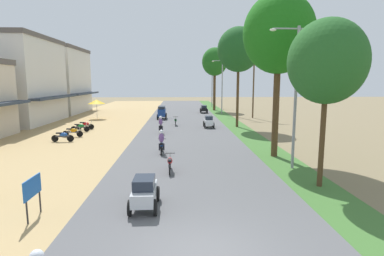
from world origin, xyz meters
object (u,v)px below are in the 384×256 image
(streetlamp_near, at_px, (296,88))
(parked_motorbike_fourth, at_px, (80,127))
(streetlamp_mid, at_px, (222,83))
(utility_pole_far, at_px, (238,86))
(car_hatchback_silver, at_px, (144,191))
(motorbike_ahead_fifth, at_px, (176,121))
(parked_motorbike_third, at_px, (73,131))
(parked_motorbike_fifth, at_px, (85,125))
(median_tree_second, at_px, (279,34))
(motorbike_ahead_third, at_px, (162,142))
(median_tree_fourth, at_px, (215,62))
(median_tree_nearest, at_px, (327,62))
(motorbike_ahead_second, at_px, (170,163))
(streetlamp_far, at_px, (212,82))
(motorbike_ahead_fourth, at_px, (161,125))
(car_van_blue, at_px, (162,112))
(car_sedan_black, at_px, (204,109))
(utility_pole_near, at_px, (254,81))
(parked_motorbike_second, at_px, (63,136))
(vendor_umbrella, at_px, (96,102))
(median_tree_third, at_px, (239,50))
(street_signboard, at_px, (32,190))

(streetlamp_near, bearing_deg, parked_motorbike_fourth, 140.10)
(streetlamp_mid, distance_m, utility_pole_far, 3.81)
(car_hatchback_silver, xyz_separation_m, motorbike_ahead_fifth, (0.97, 22.55, -0.17))
(parked_motorbike_third, relative_size, parked_motorbike_fifth, 1.00)
(median_tree_second, bearing_deg, motorbike_ahead_third, 173.11)
(median_tree_fourth, bearing_deg, parked_motorbike_fifth, -127.04)
(median_tree_nearest, xyz_separation_m, motorbike_ahead_second, (-7.09, 2.53, -5.21))
(median_tree_second, xyz_separation_m, streetlamp_far, (0.16, 39.92, -2.94))
(parked_motorbike_fifth, height_order, motorbike_ahead_third, motorbike_ahead_third)
(parked_motorbike_fourth, relative_size, streetlamp_near, 0.23)
(motorbike_ahead_fourth, bearing_deg, median_tree_second, -49.26)
(car_van_blue, xyz_separation_m, motorbike_ahead_fourth, (0.51, -11.38, -0.17))
(median_tree_second, relative_size, car_sedan_black, 4.57)
(car_sedan_black, xyz_separation_m, motorbike_ahead_fifth, (-4.26, -13.68, -0.17))
(median_tree_second, xyz_separation_m, streetlamp_near, (0.16, -2.84, -3.28))
(parked_motorbike_fourth, bearing_deg, streetlamp_near, -39.90)
(parked_motorbike_fourth, bearing_deg, car_van_blue, 53.75)
(car_van_blue, bearing_deg, median_tree_fourth, 55.59)
(parked_motorbike_fifth, xyz_separation_m, motorbike_ahead_second, (9.06, -15.38, 0.02))
(median_tree_fourth, relative_size, motorbike_ahead_fifth, 5.82)
(utility_pole_near, bearing_deg, utility_pole_far, 153.15)
(parked_motorbike_second, height_order, motorbike_ahead_third, motorbike_ahead_third)
(utility_pole_near, distance_m, motorbike_ahead_fourth, 17.68)
(parked_motorbike_fourth, bearing_deg, parked_motorbike_second, -88.08)
(streetlamp_mid, distance_m, car_hatchback_silver, 35.34)
(vendor_umbrella, height_order, median_tree_third, median_tree_third)
(parked_motorbike_third, relative_size, vendor_umbrella, 0.71)
(utility_pole_far, xyz_separation_m, motorbike_ahead_third, (-9.34, -21.83, -3.43))
(motorbike_ahead_second, bearing_deg, median_tree_nearest, -19.67)
(vendor_umbrella, relative_size, median_tree_fourth, 0.24)
(parked_motorbike_fourth, xyz_separation_m, motorbike_ahead_third, (8.43, -9.66, 0.30))
(median_tree_fourth, bearing_deg, utility_pole_far, -78.02)
(median_tree_fourth, distance_m, utility_pole_far, 10.90)
(parked_motorbike_third, distance_m, median_tree_second, 18.89)
(streetlamp_far, relative_size, car_sedan_black, 3.74)
(parked_motorbike_second, height_order, streetlamp_far, streetlamp_far)
(streetlamp_near, xyz_separation_m, streetlamp_far, (0.00, 42.76, 0.35))
(parked_motorbike_second, distance_m, streetlamp_far, 38.14)
(car_hatchback_silver, xyz_separation_m, car_van_blue, (-0.89, 28.79, 0.28))
(car_sedan_black, height_order, motorbike_ahead_fourth, motorbike_ahead_fourth)
(median_tree_second, height_order, motorbike_ahead_fifth, median_tree_second)
(utility_pole_far, bearing_deg, motorbike_ahead_second, -108.36)
(median_tree_second, bearing_deg, streetlamp_near, -86.70)
(parked_motorbike_third, xyz_separation_m, streetlamp_near, (15.79, -10.55, 4.00))
(streetlamp_mid, relative_size, car_van_blue, 3.33)
(street_signboard, xyz_separation_m, utility_pole_far, (13.38, 31.54, 3.17))
(streetlamp_near, distance_m, streetlamp_mid, 28.94)
(parked_motorbike_fifth, relative_size, streetlamp_mid, 0.22)
(streetlamp_near, bearing_deg, car_sedan_black, 94.68)
(car_van_blue, distance_m, motorbike_ahead_fifth, 6.53)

